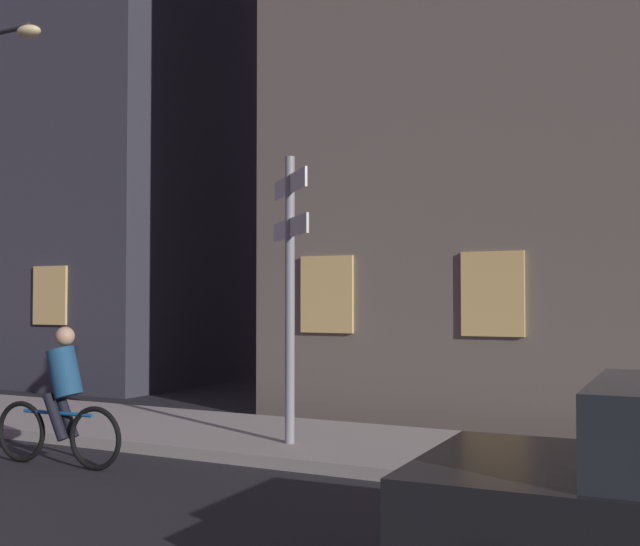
% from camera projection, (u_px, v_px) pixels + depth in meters
% --- Properties ---
extents(sidewalk_kerb, '(40.00, 2.72, 0.14)m').
position_uv_depth(sidewalk_kerb, '(215.00, 433.00, 10.94)').
color(sidewalk_kerb, '#9E9991').
rests_on(sidewalk_kerb, ground_plane).
extents(signpost, '(1.11, 1.11, 3.57)m').
position_uv_depth(signpost, '(290.00, 272.00, 9.88)').
color(signpost, gray).
rests_on(signpost, sidewalk_kerb).
extents(cyclist, '(1.82, 0.34, 1.61)m').
position_uv_depth(cyclist, '(61.00, 401.00, 9.12)').
color(cyclist, black).
rests_on(cyclist, ground_plane).
extents(building_left_block, '(11.85, 7.31, 20.06)m').
position_uv_depth(building_left_block, '(49.00, 1.00, 21.49)').
color(building_left_block, '#383842').
rests_on(building_left_block, ground_plane).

